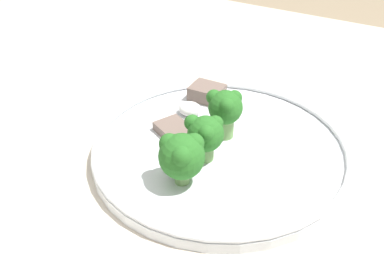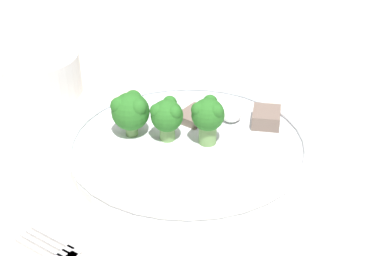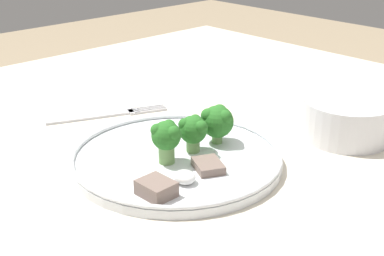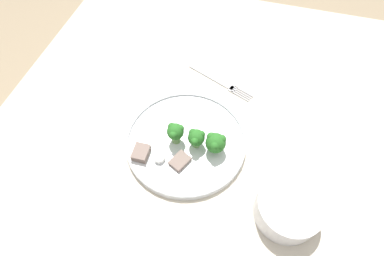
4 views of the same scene
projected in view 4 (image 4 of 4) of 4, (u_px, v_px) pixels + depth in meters
The scene contains 11 objects.
ground_plane at pixel (206, 234), 1.29m from camera, with size 8.00×8.00×0.00m, color #9E896B.
table at pixel (216, 173), 0.76m from camera, with size 1.27×1.16×0.70m.
dinner_plate at pixel (186, 141), 0.71m from camera, with size 0.29×0.29×0.02m.
fork at pixel (219, 81), 0.83m from camera, with size 0.10×0.20×0.00m.
cream_bowl at pixel (288, 209), 0.61m from camera, with size 0.13×0.13×0.06m.
broccoli_floret_near_rim_left at pixel (216, 143), 0.67m from camera, with size 0.05×0.05×0.06m.
broccoli_floret_center_left at pixel (196, 138), 0.68m from camera, with size 0.04×0.04×0.05m.
broccoli_floret_back_left at pixel (175, 132), 0.68m from camera, with size 0.04×0.04×0.06m.
meat_slice_front_slice at pixel (141, 153), 0.68m from camera, with size 0.04×0.04×0.02m.
meat_slice_middle_slice at pixel (180, 161), 0.68m from camera, with size 0.05×0.05×0.01m.
sauce_dollop at pixel (160, 158), 0.68m from camera, with size 0.03×0.03×0.02m.
Camera 4 is at (0.33, 0.03, 1.33)m, focal length 28.00 mm.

